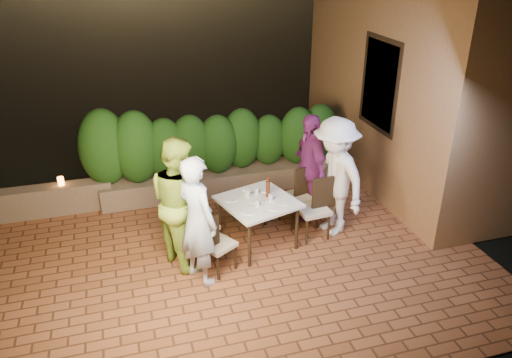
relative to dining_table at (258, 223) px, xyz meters
name	(u,v)px	position (x,y,z in m)	size (l,w,h in m)	color
ground	(242,264)	(-0.35, -0.41, -0.40)	(400.00, 400.00, 0.00)	black
terrace_floor	(234,248)	(-0.35, 0.09, -0.45)	(7.00, 6.00, 0.15)	brown
building_wall	(410,46)	(3.25, 1.59, 2.12)	(1.60, 5.00, 5.00)	#96653B
window_pane	(381,84)	(2.47, 1.09, 1.62)	(0.08, 1.00, 1.40)	black
window_frame	(381,84)	(2.46, 1.09, 1.62)	(0.06, 1.15, 1.55)	black
planter	(220,181)	(-0.15, 1.89, -0.17)	(4.20, 0.55, 0.40)	brown
hedge	(219,143)	(-0.15, 1.89, 0.57)	(4.00, 0.70, 1.10)	#194011
parapet	(44,201)	(-3.15, 1.89, -0.12)	(2.20, 0.30, 0.50)	brown
hill	(131,12)	(1.65, 59.59, -4.38)	(52.00, 40.00, 22.00)	black
dining_table	(258,223)	(0.00, 0.00, 0.00)	(1.00, 1.00, 0.75)	white
plate_nw	(248,211)	(-0.22, -0.28, 0.38)	(0.22, 0.22, 0.01)	white
plate_sw	(231,199)	(-0.37, 0.15, 0.38)	(0.21, 0.21, 0.01)	white
plate_ne	(281,202)	(0.30, -0.14, 0.38)	(0.25, 0.25, 0.01)	white
plate_se	(267,190)	(0.22, 0.28, 0.38)	(0.23, 0.23, 0.01)	white
plate_centre	(256,200)	(-0.03, 0.01, 0.38)	(0.24, 0.24, 0.01)	white
plate_front	(274,207)	(0.16, -0.27, 0.38)	(0.21, 0.21, 0.01)	white
glass_nw	(258,203)	(-0.06, -0.17, 0.43)	(0.06, 0.06, 0.10)	silver
glass_sw	(248,194)	(-0.12, 0.12, 0.44)	(0.07, 0.07, 0.12)	silver
glass_ne	(271,198)	(0.17, -0.08, 0.43)	(0.06, 0.06, 0.11)	silver
glass_se	(257,191)	(0.04, 0.20, 0.42)	(0.06, 0.06, 0.10)	silver
beer_bottle	(268,187)	(0.17, 0.07, 0.54)	(0.06, 0.06, 0.33)	#491E0C
bowl	(247,192)	(-0.10, 0.26, 0.39)	(0.15, 0.15, 0.04)	white
chair_left_front	(218,243)	(-0.71, -0.47, 0.06)	(0.41, 0.41, 0.88)	black
chair_left_back	(199,225)	(-0.89, -0.01, 0.12)	(0.46, 0.46, 0.98)	black
chair_right_front	(313,208)	(0.87, -0.02, 0.11)	(0.45, 0.45, 0.97)	black
chair_right_back	(295,196)	(0.76, 0.46, 0.10)	(0.44, 0.44, 0.94)	black
diner_blue	(197,221)	(-0.99, -0.59, 0.53)	(0.66, 0.43, 1.81)	silver
diner_green	(180,202)	(-1.14, -0.06, 0.56)	(0.91, 0.71, 1.88)	#93B939
diner_white	(334,177)	(1.22, 0.05, 0.56)	(1.21, 0.70, 1.88)	white
diner_purple	(310,167)	(1.05, 0.63, 0.51)	(1.03, 0.43, 1.76)	#7F2A79
parapet_lamp	(61,181)	(-2.84, 1.89, 0.20)	(0.10, 0.10, 0.14)	orange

